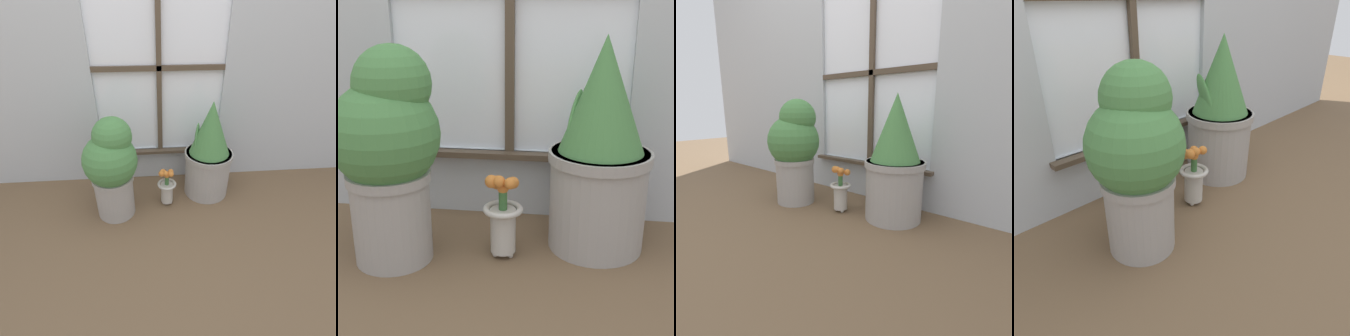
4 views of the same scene
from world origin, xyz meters
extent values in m
plane|color=brown|center=(0.00, 0.00, 0.00)|extent=(10.00, 10.00, 0.00)
cube|color=#B2B7BC|center=(0.00, 0.63, 0.14)|extent=(0.94, 0.05, 0.28)
cube|color=#4C3D2D|center=(0.00, 0.58, 0.26)|extent=(1.00, 0.06, 0.02)
cylinder|color=#9E9993|center=(-0.35, 0.18, 0.16)|extent=(0.27, 0.27, 0.32)
cylinder|color=#9E9993|center=(-0.35, 0.18, 0.30)|extent=(0.28, 0.28, 0.03)
cylinder|color=#38281E|center=(-0.35, 0.18, 0.31)|extent=(0.24, 0.24, 0.01)
sphere|color=#477F42|center=(-0.35, 0.18, 0.44)|extent=(0.36, 0.36, 0.36)
sphere|color=#477F42|center=(-0.32, 0.20, 0.61)|extent=(0.25, 0.25, 0.25)
ellipsoid|color=#477F42|center=(-0.28, 0.10, 0.43)|extent=(0.21, 0.18, 0.25)
cylinder|color=#9E9993|center=(0.35, 0.36, 0.18)|extent=(0.34, 0.34, 0.36)
cylinder|color=#9E9993|center=(0.35, 0.36, 0.34)|extent=(0.36, 0.36, 0.04)
cylinder|color=#38281E|center=(0.35, 0.36, 0.36)|extent=(0.31, 0.31, 0.01)
cone|color=#477F42|center=(0.35, 0.36, 0.56)|extent=(0.29, 0.29, 0.39)
ellipsoid|color=#477F42|center=(0.25, 0.39, 0.46)|extent=(0.09, 0.22, 0.25)
sphere|color=#BCB7AD|center=(0.03, 0.28, 0.01)|extent=(0.02, 0.02, 0.02)
sphere|color=#BCB7AD|center=(0.00, 0.23, 0.01)|extent=(0.02, 0.02, 0.02)
sphere|color=#BCB7AD|center=(0.05, 0.23, 0.01)|extent=(0.02, 0.02, 0.02)
cylinder|color=#BCB7AD|center=(0.03, 0.25, 0.10)|extent=(0.09, 0.09, 0.16)
torus|color=#BCB7AD|center=(0.03, 0.25, 0.18)|extent=(0.14, 0.14, 0.02)
cylinder|color=#386633|center=(0.03, 0.25, 0.22)|extent=(0.03, 0.03, 0.09)
sphere|color=orange|center=(0.03, 0.25, 0.26)|extent=(0.04, 0.04, 0.04)
sphere|color=orange|center=(0.06, 0.28, 0.26)|extent=(0.04, 0.04, 0.04)
sphere|color=orange|center=(0.00, 0.28, 0.26)|extent=(0.05, 0.05, 0.05)
sphere|color=orange|center=(-0.01, 0.24, 0.28)|extent=(0.05, 0.05, 0.05)
sphere|color=orange|center=(0.02, 0.23, 0.29)|extent=(0.04, 0.04, 0.04)
sphere|color=orange|center=(0.05, 0.22, 0.28)|extent=(0.04, 0.04, 0.04)
camera|label=1|loc=(-0.09, -1.28, 1.35)|focal=28.00mm
camera|label=2|loc=(0.24, -1.21, 0.83)|focal=50.00mm
camera|label=3|loc=(1.09, -0.99, 0.67)|focal=28.00mm
camera|label=4|loc=(-0.97, -0.68, 0.91)|focal=35.00mm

